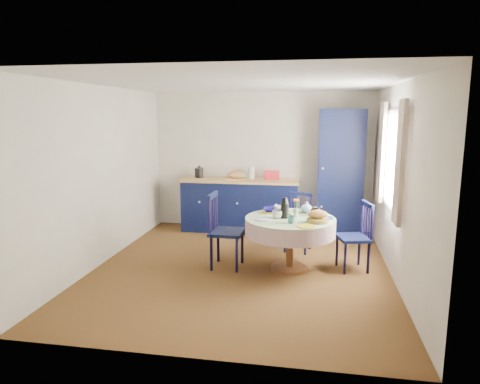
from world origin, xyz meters
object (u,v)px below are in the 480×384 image
object	(u,v)px
mug_b	(291,219)
chair_right	(356,236)
dining_table	(291,226)
chair_far	(298,222)
mug_a	(277,214)
mug_c	(315,212)
cobalt_bowl	(272,210)
kitchen_counter	(240,204)
pantry_cabinet	(340,173)
mug_d	(277,208)
chair_left	(224,230)

from	to	relation	value
mug_b	chair_right	bearing A→B (deg)	27.78
dining_table	chair_far	distance (m)	0.91
mug_a	mug_c	world-z (taller)	mug_a
dining_table	chair_right	xyz separation A→B (m)	(0.88, 0.17, -0.14)
cobalt_bowl	kitchen_counter	bearing A→B (deg)	114.73
mug_a	mug_b	distance (m)	0.30
dining_table	mug_c	world-z (taller)	dining_table
pantry_cabinet	chair_right	world-z (taller)	pantry_cabinet
mug_d	mug_b	bearing A→B (deg)	-70.04
mug_c	mug_d	world-z (taller)	mug_c
chair_left	chair_right	world-z (taller)	chair_left
pantry_cabinet	cobalt_bowl	world-z (taller)	pantry_cabinet
chair_far	mug_b	distance (m)	1.22
chair_far	mug_b	world-z (taller)	chair_far
mug_a	mug_d	size ratio (longest dim) A/B	1.42
mug_c	mug_d	bearing A→B (deg)	163.04
mug_a	cobalt_bowl	xyz separation A→B (m)	(-0.10, 0.34, -0.02)
mug_d	cobalt_bowl	distance (m)	0.09
chair_far	mug_a	xyz separation A→B (m)	(-0.25, -0.95, 0.33)
chair_right	mug_d	distance (m)	1.15
pantry_cabinet	mug_d	size ratio (longest dim) A/B	22.77
chair_far	cobalt_bowl	world-z (taller)	chair_far
chair_left	cobalt_bowl	world-z (taller)	chair_left
mug_a	mug_b	bearing A→B (deg)	-49.23
chair_right	cobalt_bowl	size ratio (longest dim) A/B	3.79
chair_right	mug_a	world-z (taller)	chair_right
mug_a	dining_table	bearing A→B (deg)	16.30
dining_table	mug_c	distance (m)	0.41
mug_d	pantry_cabinet	bearing A→B (deg)	58.91
kitchen_counter	chair_far	world-z (taller)	kitchen_counter
chair_left	mug_b	world-z (taller)	chair_left
dining_table	kitchen_counter	bearing A→B (deg)	118.36
kitchen_counter	mug_d	bearing A→B (deg)	-62.27
pantry_cabinet	chair_far	size ratio (longest dim) A/B	2.44
dining_table	mug_b	xyz separation A→B (m)	(0.01, -0.28, 0.17)
dining_table	mug_c	bearing A→B (deg)	30.40
pantry_cabinet	chair_right	bearing A→B (deg)	-85.11
cobalt_bowl	mug_a	bearing A→B (deg)	-73.46
pantry_cabinet	chair_far	xyz separation A→B (m)	(-0.67, -1.03, -0.64)
chair_right	cobalt_bowl	bearing A→B (deg)	-110.90
kitchen_counter	pantry_cabinet	bearing A→B (deg)	1.38
chair_left	cobalt_bowl	size ratio (longest dim) A/B	4.20
chair_far	chair_left	bearing A→B (deg)	-125.40
cobalt_bowl	chair_far	bearing A→B (deg)	59.66
chair_far	mug_a	distance (m)	1.04
chair_left	mug_d	distance (m)	0.84
mug_c	pantry_cabinet	bearing A→B (deg)	76.54
chair_left	mug_b	xyz separation A→B (m)	(0.93, -0.26, 0.25)
mug_a	mug_c	distance (m)	0.56
chair_left	mug_d	bearing A→B (deg)	-60.37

